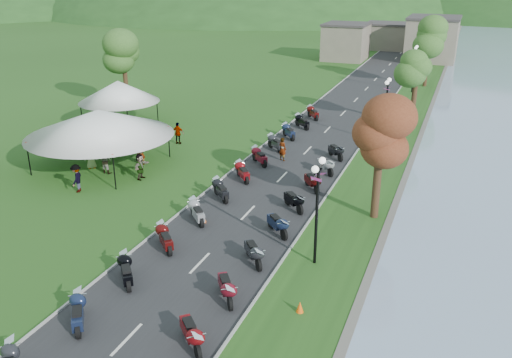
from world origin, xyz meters
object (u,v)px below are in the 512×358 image
(pedestrian_b, at_px, (107,173))
(pedestrian_c, at_px, (78,192))
(pedestrian_a, at_px, (142,164))
(vendor_tent_main, at_px, (101,138))

(pedestrian_b, xyz_separation_m, pedestrian_c, (0.34, -3.40, 0.00))
(pedestrian_a, bearing_deg, vendor_tent_main, 173.27)
(vendor_tent_main, bearing_deg, pedestrian_b, -46.48)
(vendor_tent_main, distance_m, pedestrian_b, 2.52)
(pedestrian_a, relative_size, pedestrian_c, 0.90)
(vendor_tent_main, xyz_separation_m, pedestrian_c, (1.40, -4.52, -2.00))
(vendor_tent_main, relative_size, pedestrian_a, 4.21)
(vendor_tent_main, height_order, pedestrian_a, vendor_tent_main)
(pedestrian_a, xyz_separation_m, pedestrian_c, (-0.96, -5.69, 0.00))
(pedestrian_a, relative_size, pedestrian_b, 0.92)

